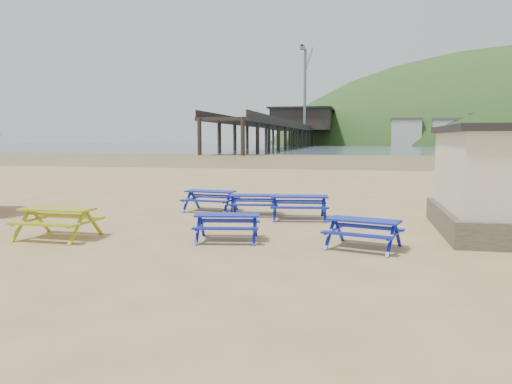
# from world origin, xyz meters

# --- Properties ---
(ground) EXTENTS (400.00, 400.00, 0.00)m
(ground) POSITION_xyz_m (0.00, 0.00, 0.00)
(ground) COLOR tan
(ground) RESTS_ON ground
(wet_sand) EXTENTS (400.00, 400.00, 0.00)m
(wet_sand) POSITION_xyz_m (0.00, 55.00, 0.00)
(wet_sand) COLOR olive
(wet_sand) RESTS_ON ground
(sea) EXTENTS (400.00, 400.00, 0.00)m
(sea) POSITION_xyz_m (0.00, 170.00, 0.01)
(sea) COLOR #435460
(sea) RESTS_ON ground
(picnic_table_blue_a) EXTENTS (1.96, 1.67, 0.74)m
(picnic_table_blue_a) POSITION_xyz_m (0.71, 2.97, 0.37)
(picnic_table_blue_a) COLOR #0B109E
(picnic_table_blue_a) RESTS_ON ground
(picnic_table_blue_b) EXTENTS (2.02, 1.69, 0.79)m
(picnic_table_blue_b) POSITION_xyz_m (-1.11, 3.54, 0.40)
(picnic_table_blue_b) COLOR #0B109E
(picnic_table_blue_b) RESTS_ON ground
(picnic_table_blue_c) EXTENTS (2.15, 1.83, 0.82)m
(picnic_table_blue_c) POSITION_xyz_m (2.44, 2.35, 0.41)
(picnic_table_blue_c) COLOR #0B109E
(picnic_table_blue_c) RESTS_ON ground
(picnic_table_blue_d) EXTENTS (1.94, 1.66, 0.73)m
(picnic_table_blue_d) POSITION_xyz_m (0.96, -1.67, 0.36)
(picnic_table_blue_d) COLOR #0B109E
(picnic_table_blue_d) RESTS_ON ground
(picnic_table_blue_e) EXTENTS (2.11, 1.88, 0.75)m
(picnic_table_blue_e) POSITION_xyz_m (4.58, -1.92, 0.37)
(picnic_table_blue_e) COLOR #0B109E
(picnic_table_blue_e) RESTS_ON ground
(picnic_table_yellow) EXTENTS (2.08, 1.71, 0.85)m
(picnic_table_yellow) POSITION_xyz_m (-3.76, -2.33, 0.42)
(picnic_table_yellow) COLOR #B09818
(picnic_table_yellow) RESTS_ON ground
(pier) EXTENTS (24.00, 220.00, 39.29)m
(pier) POSITION_xyz_m (-17.99, 178.23, 5.46)
(pier) COLOR black
(pier) RESTS_ON ground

